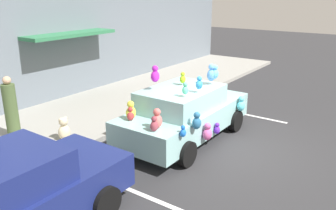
{
  "coord_description": "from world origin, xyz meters",
  "views": [
    {
      "loc": [
        -7.82,
        -3.68,
        4.02
      ],
      "look_at": [
        -0.04,
        1.82,
        0.9
      ],
      "focal_mm": 37.13,
      "sensor_mm": 36.0,
      "label": 1
    }
  ],
  "objects_px": {
    "plush_covered_car": "(184,113)",
    "teddy_bear_on_sidewalk": "(64,129)",
    "pedestrian_near_shopfront": "(11,110)",
    "parked_sedan_behind": "(3,200)"
  },
  "relations": [
    {
      "from": "plush_covered_car",
      "to": "teddy_bear_on_sidewalk",
      "type": "bearing_deg",
      "value": 131.21
    },
    {
      "from": "plush_covered_car",
      "to": "pedestrian_near_shopfront",
      "type": "height_order",
      "value": "plush_covered_car"
    },
    {
      "from": "parked_sedan_behind",
      "to": "pedestrian_near_shopfront",
      "type": "xyz_separation_m",
      "value": [
        2.4,
        3.66,
        0.17
      ]
    },
    {
      "from": "teddy_bear_on_sidewalk",
      "to": "pedestrian_near_shopfront",
      "type": "bearing_deg",
      "value": 118.62
    },
    {
      "from": "plush_covered_car",
      "to": "teddy_bear_on_sidewalk",
      "type": "relative_size",
      "value": 6.75
    },
    {
      "from": "plush_covered_car",
      "to": "teddy_bear_on_sidewalk",
      "type": "xyz_separation_m",
      "value": [
        -2.18,
        2.49,
        -0.36
      ]
    },
    {
      "from": "parked_sedan_behind",
      "to": "pedestrian_near_shopfront",
      "type": "relative_size",
      "value": 2.52
    },
    {
      "from": "parked_sedan_behind",
      "to": "pedestrian_near_shopfront",
      "type": "distance_m",
      "value": 4.38
    },
    {
      "from": "plush_covered_car",
      "to": "parked_sedan_behind",
      "type": "relative_size",
      "value": 1.01
    },
    {
      "from": "plush_covered_car",
      "to": "parked_sedan_behind",
      "type": "distance_m",
      "value": 5.28
    }
  ]
}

